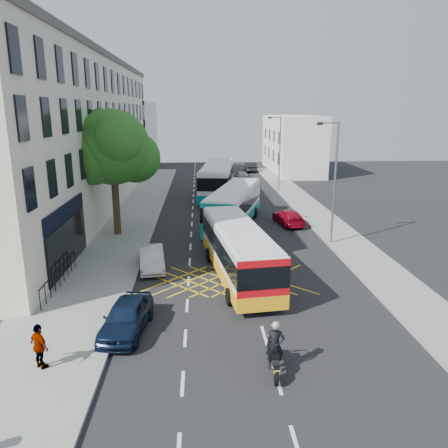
{
  "coord_description": "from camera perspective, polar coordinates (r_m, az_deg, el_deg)",
  "views": [
    {
      "loc": [
        -2.54,
        -15.8,
        8.88
      ],
      "look_at": [
        -1.1,
        9.51,
        2.2
      ],
      "focal_mm": 35.0,
      "sensor_mm": 36.0,
      "label": 1
    }
  ],
  "objects": [
    {
      "name": "pavement_left",
      "position": [
        32.59,
        -13.67,
        -1.34
      ],
      "size": [
        5.0,
        70.0,
        0.15
      ],
      "primitive_type": "cube",
      "color": "gray",
      "rests_on": "ground"
    },
    {
      "name": "terrace_main",
      "position": [
        41.94,
        -19.47,
        11.04
      ],
      "size": [
        8.3,
        45.0,
        13.5
      ],
      "color": "beige",
      "rests_on": "ground"
    },
    {
      "name": "building_right",
      "position": [
        65.4,
        8.85,
        10.31
      ],
      "size": [
        6.0,
        18.0,
        8.0
      ],
      "primitive_type": "cube",
      "color": "silver",
      "rests_on": "ground"
    },
    {
      "name": "motorbike",
      "position": [
        15.73,
        6.68,
        -15.82
      ],
      "size": [
        0.7,
        2.17,
        1.93
      ],
      "rotation": [
        0.0,
        0.0,
        -0.09
      ],
      "color": "black",
      "rests_on": "ground"
    },
    {
      "name": "parked_car_blue",
      "position": [
        18.63,
        -12.63,
        -11.74
      ],
      "size": [
        2.09,
        4.15,
        1.36
      ],
      "primitive_type": "imported",
      "rotation": [
        0.0,
        0.0,
        -0.13
      ],
      "color": "black",
      "rests_on": "ground"
    },
    {
      "name": "distant_car_silver",
      "position": [
        56.19,
        2.3,
        6.33
      ],
      "size": [
        1.89,
        3.94,
        1.3
      ],
      "primitive_type": "imported",
      "rotation": [
        0.0,
        0.0,
        3.24
      ],
      "color": "#A7ABAF",
      "rests_on": "ground"
    },
    {
      "name": "distant_car_dark",
      "position": [
        64.63,
        3.45,
        7.46
      ],
      "size": [
        1.6,
        4.26,
        1.39
      ],
      "primitive_type": "imported",
      "rotation": [
        0.0,
        0.0,
        3.17
      ],
      "color": "black",
      "rests_on": "ground"
    },
    {
      "name": "distant_car_grey",
      "position": [
        56.7,
        -0.16,
        6.48
      ],
      "size": [
        2.56,
        5.23,
        1.43
      ],
      "primitive_type": "imported",
      "rotation": [
        0.0,
        0.0,
        -0.04
      ],
      "color": "#44484C",
      "rests_on": "ground"
    },
    {
      "name": "ground",
      "position": [
        18.3,
        5.3,
        -14.33
      ],
      "size": [
        120.0,
        120.0,
        0.0
      ],
      "primitive_type": "plane",
      "color": "black",
      "rests_on": "ground"
    },
    {
      "name": "red_hatchback",
      "position": [
        34.96,
        8.42,
        0.9
      ],
      "size": [
        2.21,
        4.33,
        1.2
      ],
      "primitive_type": "imported",
      "rotation": [
        0.0,
        0.0,
        3.27
      ],
      "color": "#A1061D",
      "rests_on": "ground"
    },
    {
      "name": "bus_near",
      "position": [
        23.54,
        1.85,
        -3.5
      ],
      "size": [
        3.68,
        10.41,
        2.86
      ],
      "rotation": [
        0.0,
        0.0,
        0.13
      ],
      "color": "silver",
      "rests_on": "ground"
    },
    {
      "name": "terrace_far",
      "position": [
        71.83,
        -12.67,
        11.32
      ],
      "size": [
        8.0,
        20.0,
        10.0
      ],
      "primitive_type": "cube",
      "color": "silver",
      "rests_on": "ground"
    },
    {
      "name": "street_tree",
      "position": [
        31.45,
        -14.39,
        9.59
      ],
      "size": [
        6.3,
        5.7,
        8.8
      ],
      "color": "#382619",
      "rests_on": "pavement_left"
    },
    {
      "name": "lamp_near",
      "position": [
        29.45,
        14.12,
        6.0
      ],
      "size": [
        1.45,
        0.15,
        8.0
      ],
      "color": "slate",
      "rests_on": "pavement_right"
    },
    {
      "name": "pedestrian_far",
      "position": [
        16.83,
        -22.96,
        -14.52
      ],
      "size": [
        1.01,
        0.92,
        1.65
      ],
      "primitive_type": "imported",
      "rotation": [
        0.0,
        0.0,
        2.46
      ],
      "color": "gray",
      "rests_on": "pavement_left"
    },
    {
      "name": "lamp_far",
      "position": [
        48.78,
        7.18,
        9.64
      ],
      "size": [
        1.45,
        0.15,
        8.0
      ],
      "color": "slate",
      "rests_on": "pavement_right"
    },
    {
      "name": "railings",
      "position": [
        23.73,
        -20.72,
        -6.35
      ],
      "size": [
        0.08,
        5.6,
        1.14
      ],
      "primitive_type": null,
      "color": "black",
      "rests_on": "pavement_left"
    },
    {
      "name": "parked_car_silver",
      "position": [
        25.37,
        -9.44,
        -4.42
      ],
      "size": [
        1.85,
        3.97,
        1.26
      ],
      "primitive_type": "imported",
      "rotation": [
        0.0,
        0.0,
        0.14
      ],
      "color": "#B9BBC2",
      "rests_on": "ground"
    },
    {
      "name": "pavement_right",
      "position": [
        33.57,
        14.28,
        -0.91
      ],
      "size": [
        3.0,
        70.0,
        0.15
      ],
      "primitive_type": "cube",
      "color": "gray",
      "rests_on": "ground"
    },
    {
      "name": "bus_far",
      "position": [
        45.6,
        -0.88,
        5.83
      ],
      "size": [
        4.23,
        12.43,
        3.43
      ],
      "rotation": [
        0.0,
        0.0,
        -0.12
      ],
      "color": "silver",
      "rests_on": "ground"
    },
    {
      "name": "bus_mid",
      "position": [
        34.04,
        1.32,
        2.38
      ],
      "size": [
        5.37,
        10.94,
        3.0
      ],
      "rotation": [
        0.0,
        0.0,
        -0.28
      ],
      "color": "silver",
      "rests_on": "ground"
    }
  ]
}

